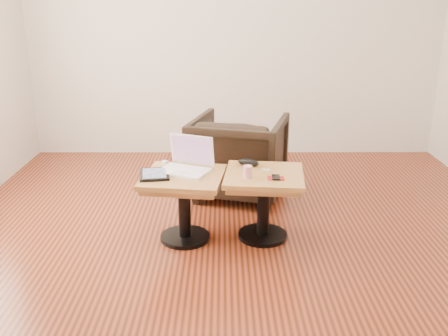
{
  "coord_description": "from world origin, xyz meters",
  "views": [
    {
      "loc": [
        -0.13,
        -3.28,
        1.69
      ],
      "look_at": [
        -0.12,
        0.05,
        0.56
      ],
      "focal_mm": 40.0,
      "sensor_mm": 36.0,
      "label": 1
    }
  ],
  "objects_px": {
    "side_table_left": "(184,191)",
    "laptop": "(186,164)",
    "striped_cup": "(248,172)",
    "armchair": "(239,156)",
    "side_table_right": "(264,190)"
  },
  "relations": [
    {
      "from": "side_table_left",
      "to": "striped_cup",
      "type": "relative_size",
      "value": 7.27
    },
    {
      "from": "laptop",
      "to": "striped_cup",
      "type": "bearing_deg",
      "value": 4.69
    },
    {
      "from": "striped_cup",
      "to": "armchair",
      "type": "distance_m",
      "value": 0.98
    },
    {
      "from": "side_table_right",
      "to": "laptop",
      "type": "distance_m",
      "value": 0.59
    },
    {
      "from": "side_table_left",
      "to": "striped_cup",
      "type": "height_order",
      "value": "striped_cup"
    },
    {
      "from": "laptop",
      "to": "armchair",
      "type": "relative_size",
      "value": 0.54
    },
    {
      "from": "striped_cup",
      "to": "armchair",
      "type": "bearing_deg",
      "value": 91.76
    },
    {
      "from": "laptop",
      "to": "striped_cup",
      "type": "height_order",
      "value": "laptop"
    },
    {
      "from": "side_table_left",
      "to": "striped_cup",
      "type": "xyz_separation_m",
      "value": [
        0.45,
        -0.06,
        0.17
      ]
    },
    {
      "from": "armchair",
      "to": "striped_cup",
      "type": "bearing_deg",
      "value": 107.02
    },
    {
      "from": "striped_cup",
      "to": "armchair",
      "type": "height_order",
      "value": "armchair"
    },
    {
      "from": "side_table_left",
      "to": "laptop",
      "type": "xyz_separation_m",
      "value": [
        0.02,
        0.09,
        0.18
      ]
    },
    {
      "from": "armchair",
      "to": "side_table_right",
      "type": "bearing_deg",
      "value": 115.3
    },
    {
      "from": "laptop",
      "to": "armchair",
      "type": "height_order",
      "value": "laptop"
    },
    {
      "from": "side_table_right",
      "to": "striped_cup",
      "type": "distance_m",
      "value": 0.23
    }
  ]
}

